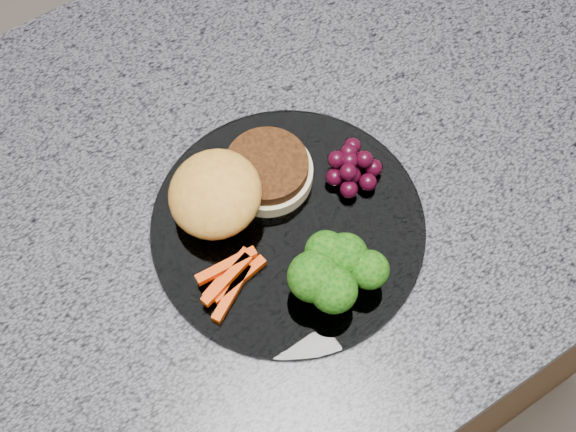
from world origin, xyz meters
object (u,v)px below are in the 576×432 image
(island_cabinet, at_px, (224,356))
(grape_bunch, at_px, (352,166))
(burger, at_px, (234,188))
(plate, at_px, (288,227))

(island_cabinet, height_order, grape_bunch, grape_bunch)
(burger, distance_m, grape_bunch, 0.12)
(island_cabinet, relative_size, plate, 4.62)
(burger, bearing_deg, grape_bunch, -27.30)
(island_cabinet, xyz_separation_m, plate, (0.07, -0.06, 0.47))
(island_cabinet, height_order, burger, burger)
(plate, distance_m, grape_bunch, 0.08)
(island_cabinet, bearing_deg, grape_bunch, -18.50)
(plate, distance_m, burger, 0.06)
(island_cabinet, distance_m, grape_bunch, 0.52)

